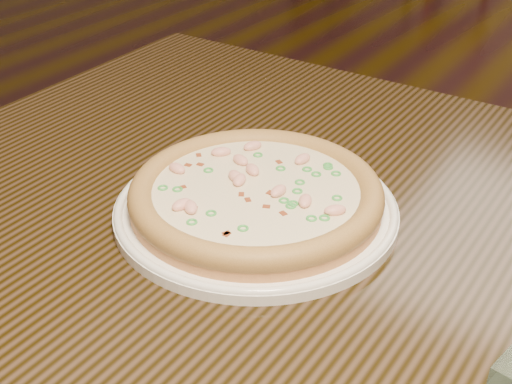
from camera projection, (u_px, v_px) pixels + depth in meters
The scene contains 4 objects.
ground at pixel (442, 294), 1.86m from camera, with size 9.00×9.00×0.00m, color black.
hero_table at pixel (365, 297), 0.83m from camera, with size 1.20×0.80×0.75m.
plate at pixel (256, 208), 0.80m from camera, with size 0.32×0.32×0.02m.
pizza at pixel (256, 194), 0.79m from camera, with size 0.28×0.28×0.03m.
Camera 1 is at (0.40, -1.49, 1.19)m, focal length 50.00 mm.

